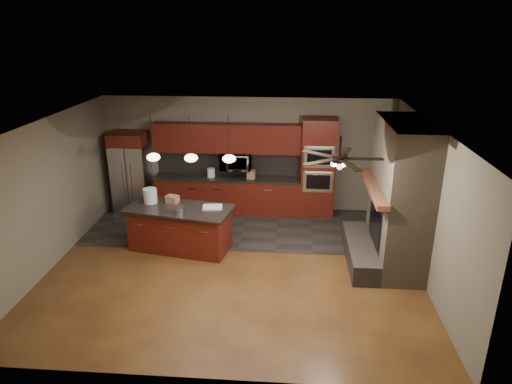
# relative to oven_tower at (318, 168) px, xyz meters

# --- Properties ---
(ground) EXTENTS (7.00, 7.00, 0.00)m
(ground) POSITION_rel_oven_tower_xyz_m (-1.70, -2.69, -1.19)
(ground) COLOR brown
(ground) RESTS_ON ground
(ceiling) EXTENTS (7.00, 6.00, 0.02)m
(ceiling) POSITION_rel_oven_tower_xyz_m (-1.70, -2.69, 1.61)
(ceiling) COLOR white
(ceiling) RESTS_ON back_wall
(back_wall) EXTENTS (7.00, 0.02, 2.80)m
(back_wall) POSITION_rel_oven_tower_xyz_m (-1.70, 0.31, 0.21)
(back_wall) COLOR slate
(back_wall) RESTS_ON ground
(right_wall) EXTENTS (0.02, 6.00, 2.80)m
(right_wall) POSITION_rel_oven_tower_xyz_m (1.80, -2.69, 0.21)
(right_wall) COLOR slate
(right_wall) RESTS_ON ground
(left_wall) EXTENTS (0.02, 6.00, 2.80)m
(left_wall) POSITION_rel_oven_tower_xyz_m (-5.20, -2.69, 0.21)
(left_wall) COLOR slate
(left_wall) RESTS_ON ground
(slate_tile_patch) EXTENTS (7.00, 2.40, 0.01)m
(slate_tile_patch) POSITION_rel_oven_tower_xyz_m (-1.70, -0.89, -1.19)
(slate_tile_patch) COLOR #2E2C29
(slate_tile_patch) RESTS_ON ground
(fireplace_column) EXTENTS (1.30, 2.10, 2.80)m
(fireplace_column) POSITION_rel_oven_tower_xyz_m (1.34, -2.29, 0.11)
(fireplace_column) COLOR #766954
(fireplace_column) RESTS_ON ground
(back_cabinetry) EXTENTS (3.59, 0.64, 2.20)m
(back_cabinetry) POSITION_rel_oven_tower_xyz_m (-2.18, 0.05, -0.30)
(back_cabinetry) COLOR #56140F
(back_cabinetry) RESTS_ON ground
(oven_tower) EXTENTS (0.80, 0.63, 2.38)m
(oven_tower) POSITION_rel_oven_tower_xyz_m (0.00, 0.00, 0.00)
(oven_tower) COLOR #56140F
(oven_tower) RESTS_ON ground
(microwave) EXTENTS (0.73, 0.41, 0.50)m
(microwave) POSITION_rel_oven_tower_xyz_m (-1.98, 0.06, 0.11)
(microwave) COLOR silver
(microwave) RESTS_ON back_cabinetry
(refrigerator) EXTENTS (0.84, 0.75, 1.99)m
(refrigerator) POSITION_rel_oven_tower_xyz_m (-4.54, -0.07, -0.20)
(refrigerator) COLOR silver
(refrigerator) RESTS_ON ground
(kitchen_island) EXTENTS (2.28, 1.35, 0.92)m
(kitchen_island) POSITION_rel_oven_tower_xyz_m (-2.89, -2.04, -0.73)
(kitchen_island) COLOR #56140F
(kitchen_island) RESTS_ON ground
(white_bucket) EXTENTS (0.38, 0.38, 0.30)m
(white_bucket) POSITION_rel_oven_tower_xyz_m (-3.54, -1.81, -0.12)
(white_bucket) COLOR silver
(white_bucket) RESTS_ON kitchen_island
(paint_can) EXTENTS (0.23, 0.23, 0.13)m
(paint_can) POSITION_rel_oven_tower_xyz_m (-2.82, -2.32, -0.21)
(paint_can) COLOR #A3A4A8
(paint_can) RESTS_ON kitchen_island
(paint_tray) EXTENTS (0.42, 0.31, 0.04)m
(paint_tray) POSITION_rel_oven_tower_xyz_m (-2.21, -2.01, -0.25)
(paint_tray) COLOR white
(paint_tray) RESTS_ON kitchen_island
(cardboard_box) EXTENTS (0.29, 0.25, 0.16)m
(cardboard_box) POSITION_rel_oven_tower_xyz_m (-3.09, -1.78, -0.19)
(cardboard_box) COLOR #91664A
(cardboard_box) RESTS_ON kitchen_island
(counter_bucket) EXTENTS (0.22, 0.22, 0.22)m
(counter_bucket) POSITION_rel_oven_tower_xyz_m (-2.58, 0.01, -0.18)
(counter_bucket) COLOR white
(counter_bucket) RESTS_ON back_cabinetry
(counter_box) EXTENTS (0.20, 0.17, 0.21)m
(counter_box) POSITION_rel_oven_tower_xyz_m (-1.59, -0.04, -0.19)
(counter_box) COLOR #98784E
(counter_box) RESTS_ON back_cabinetry
(pendant_left) EXTENTS (0.26, 0.26, 0.92)m
(pendant_left) POSITION_rel_oven_tower_xyz_m (-3.35, -1.99, 0.77)
(pendant_left) COLOR black
(pendant_left) RESTS_ON ceiling
(pendant_center) EXTENTS (0.26, 0.26, 0.92)m
(pendant_center) POSITION_rel_oven_tower_xyz_m (-2.60, -1.99, 0.77)
(pendant_center) COLOR black
(pendant_center) RESTS_ON ceiling
(pendant_right) EXTENTS (0.26, 0.26, 0.92)m
(pendant_right) POSITION_rel_oven_tower_xyz_m (-1.85, -1.99, 0.77)
(pendant_right) COLOR black
(pendant_right) RESTS_ON ceiling
(ceiling_fan) EXTENTS (1.27, 1.33, 0.41)m
(ceiling_fan) POSITION_rel_oven_tower_xyz_m (0.10, -3.49, 1.27)
(ceiling_fan) COLOR black
(ceiling_fan) RESTS_ON ceiling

